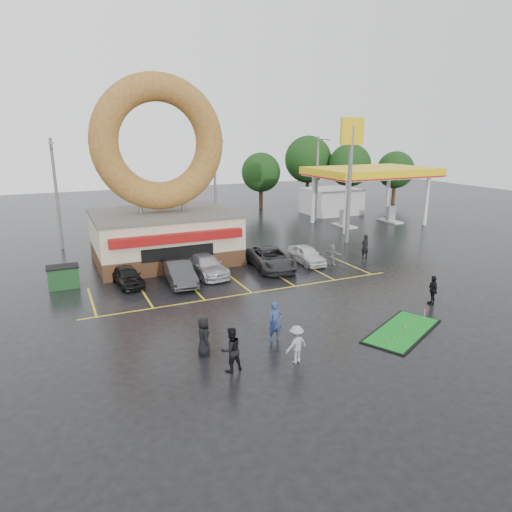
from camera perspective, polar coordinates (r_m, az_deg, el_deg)
name	(u,v)px	position (r m, az deg, el deg)	size (l,w,h in m)	color
ground	(278,312)	(24.90, 2.71, -7.06)	(120.00, 120.00, 0.00)	black
donut_shop	(162,202)	(34.64, -11.65, 6.67)	(10.20, 8.70, 13.50)	#472B19
gas_station	(353,186)	(51.80, 12.02, 8.55)	(12.30, 13.65, 5.90)	silver
shell_sign	(351,157)	(40.19, 11.76, 11.99)	(2.20, 0.36, 10.60)	slate
streetlight_left	(56,192)	(40.64, -23.70, 7.39)	(0.40, 2.21, 9.00)	slate
streetlight_mid	(215,183)	(44.12, -5.10, 9.12)	(0.40, 2.21, 9.00)	slate
streetlight_right	(317,177)	(50.25, 7.69, 9.79)	(0.40, 2.21, 9.00)	slate
tree_far_a	(350,165)	(62.48, 11.64, 11.04)	(5.60, 5.60, 8.00)	#332114
tree_far_b	(395,170)	(64.71, 17.04, 10.24)	(4.90, 4.90, 7.00)	#332114
tree_far_c	(308,159)	(63.58, 6.53, 11.90)	(6.30, 6.30, 9.00)	#332114
tree_far_d	(261,172)	(58.15, 0.62, 10.40)	(4.90, 4.90, 7.00)	#332114
car_black	(127,276)	(30.06, -15.77, -2.42)	(1.46, 3.62, 1.23)	black
car_dgrey	(179,273)	(29.61, -9.54, -2.09)	(1.55, 4.44, 1.46)	#2C2D2F
car_silver	(206,265)	(31.18, -6.25, -1.18)	(1.90, 4.67, 1.35)	#B2B3B8
car_grey	(271,258)	(32.50, 1.84, -0.27)	(2.50, 5.42, 1.51)	#28282B
car_white	(307,255)	(33.94, 6.34, 0.17)	(1.58, 3.93, 1.34)	silver
person_blue	(275,322)	(21.35, 2.43, -8.19)	(0.70, 0.46, 1.91)	navy
person_blackjkt	(231,350)	(18.85, -3.15, -11.59)	(0.92, 0.71, 1.89)	black
person_hoodie	(296,344)	(19.58, 5.07, -10.93)	(1.07, 0.61, 1.66)	gray
person_bystander	(204,336)	(20.26, -6.56, -9.93)	(0.84, 0.55, 1.72)	black
person_cameraman	(433,290)	(27.60, 21.22, -3.99)	(0.99, 0.41, 1.68)	black
person_walker_near	(332,254)	(33.85, 9.50, 0.20)	(1.44, 0.46, 1.55)	gray
person_walker_far	(365,247)	(36.00, 13.45, 1.16)	(0.69, 0.45, 1.88)	black
dumpster	(63,277)	(31.01, -22.94, -2.47)	(1.80, 1.20, 1.30)	#1A441D
putting_green	(402,331)	(23.72, 17.83, -8.90)	(5.43, 4.17, 0.62)	black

